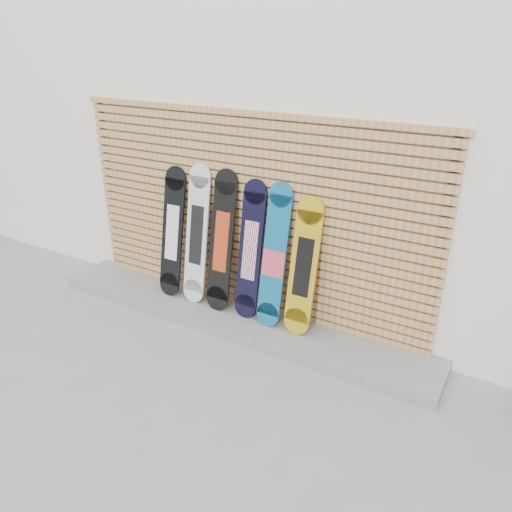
# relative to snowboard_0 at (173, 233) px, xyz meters

# --- Properties ---
(ground) EXTENTS (80.00, 80.00, 0.00)m
(ground) POSITION_rel_snowboard_0_xyz_m (1.04, -0.79, -0.87)
(ground) COLOR gray
(ground) RESTS_ON ground
(building) EXTENTS (12.00, 5.00, 3.60)m
(building) POSITION_rel_snowboard_0_xyz_m (1.54, 2.71, 0.93)
(building) COLOR white
(building) RESTS_ON ground
(concrete_step) EXTENTS (4.60, 0.70, 0.12)m
(concrete_step) POSITION_rel_snowboard_0_xyz_m (0.89, -0.11, -0.81)
(concrete_step) COLOR gray
(concrete_step) RESTS_ON ground
(slat_wall) EXTENTS (4.26, 0.08, 2.29)m
(slat_wall) POSITION_rel_snowboard_0_xyz_m (0.89, 0.19, 0.33)
(slat_wall) COLOR #B4844B
(slat_wall) RESTS_ON ground
(snowboard_0) EXTENTS (0.28, 0.32, 1.51)m
(snowboard_0) POSITION_rel_snowboard_0_xyz_m (0.00, 0.00, 0.00)
(snowboard_0) COLOR black
(snowboard_0) RESTS_ON concrete_step
(snowboard_1) EXTENTS (0.28, 0.31, 1.58)m
(snowboard_1) POSITION_rel_snowboard_0_xyz_m (0.34, 0.01, 0.04)
(snowboard_1) COLOR silver
(snowboard_1) RESTS_ON concrete_step
(snowboard_2) EXTENTS (0.28, 0.32, 1.57)m
(snowboard_2) POSITION_rel_snowboard_0_xyz_m (0.68, 0.00, 0.03)
(snowboard_2) COLOR black
(snowboard_2) RESTS_ON concrete_step
(snowboard_3) EXTENTS (0.27, 0.29, 1.51)m
(snowboard_3) POSITION_rel_snowboard_0_xyz_m (1.04, 0.01, -0.00)
(snowboard_3) COLOR black
(snowboard_3) RESTS_ON concrete_step
(snowboard_4) EXTENTS (0.26, 0.32, 1.52)m
(snowboard_4) POSITION_rel_snowboard_0_xyz_m (1.34, -0.00, -0.01)
(snowboard_4) COLOR #0D5D85
(snowboard_4) RESTS_ON concrete_step
(snowboard_5) EXTENTS (0.29, 0.31, 1.43)m
(snowboard_5) POSITION_rel_snowboard_0_xyz_m (1.67, 0.00, -0.04)
(snowboard_5) COLOR #BD9414
(snowboard_5) RESTS_ON concrete_step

